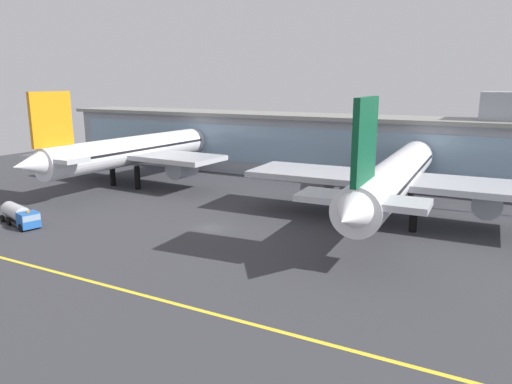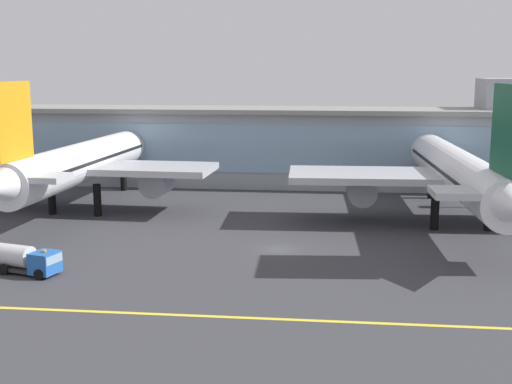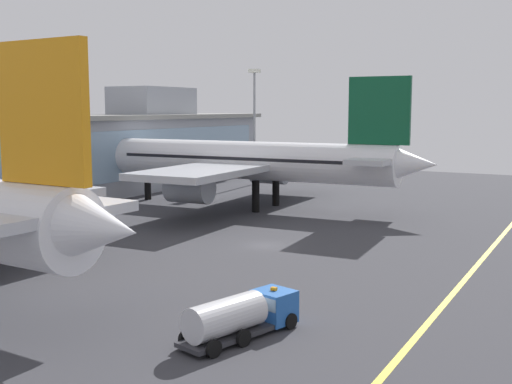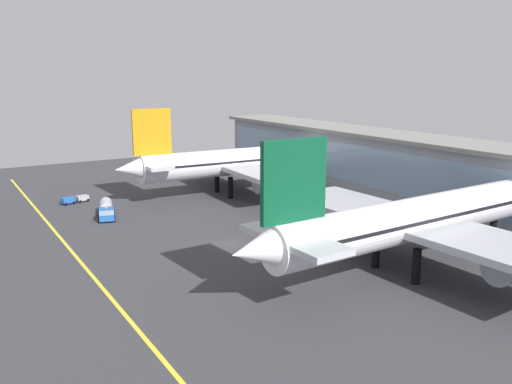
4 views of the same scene
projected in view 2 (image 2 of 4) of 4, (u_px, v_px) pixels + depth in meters
name	position (u px, v px, depth m)	size (l,w,h in m)	color
ground_plane	(278.00, 249.00, 77.86)	(184.79, 184.79, 0.00)	#38383D
taxiway_centreline_stripe	(258.00, 318.00, 56.36)	(147.83, 0.50, 0.01)	yellow
terminal_building	(307.00, 144.00, 119.41)	(134.99, 14.00, 18.99)	#9399A3
airliner_near_left	(82.00, 163.00, 97.78)	(39.03, 53.03, 19.23)	black
airliner_near_right	(458.00, 173.00, 89.15)	(45.29, 56.80, 19.21)	black
fuel_tanker_truck	(21.00, 259.00, 68.67)	(9.36, 4.94, 2.90)	black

